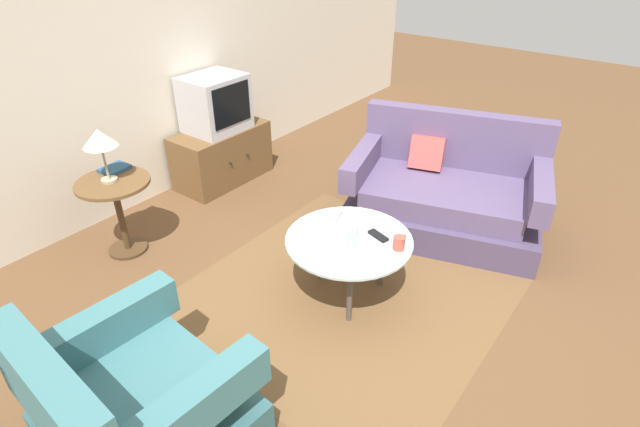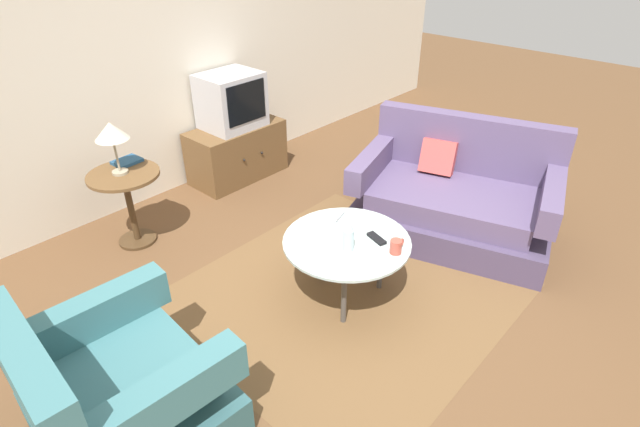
# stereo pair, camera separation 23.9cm
# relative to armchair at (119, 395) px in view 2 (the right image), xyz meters

# --- Properties ---
(ground_plane) EXTENTS (16.00, 16.00, 0.00)m
(ground_plane) POSITION_rel_armchair_xyz_m (1.42, -0.29, -0.30)
(ground_plane) COLOR brown
(back_wall) EXTENTS (9.00, 0.12, 2.70)m
(back_wall) POSITION_rel_armchair_xyz_m (1.42, 2.16, 1.05)
(back_wall) COLOR beige
(back_wall) RESTS_ON ground
(area_rug) EXTENTS (2.10, 1.97, 0.00)m
(area_rug) POSITION_rel_armchair_xyz_m (1.56, -0.12, -0.30)
(area_rug) COLOR brown
(area_rug) RESTS_ON ground
(armchair) EXTENTS (0.89, 0.91, 0.85)m
(armchair) POSITION_rel_armchair_xyz_m (0.00, 0.00, 0.00)
(armchair) COLOR #325C60
(armchair) RESTS_ON ground
(couch) EXTENTS (1.31, 1.71, 0.89)m
(couch) POSITION_rel_armchair_xyz_m (2.77, -0.24, -0.00)
(couch) COLOR #4B3E5C
(couch) RESTS_ON ground
(coffee_table) EXTENTS (0.83, 0.83, 0.46)m
(coffee_table) POSITION_rel_armchair_xyz_m (1.56, -0.12, 0.12)
(coffee_table) COLOR #B2C6C1
(coffee_table) RESTS_ON ground
(side_table) EXTENTS (0.53, 0.53, 0.61)m
(side_table) POSITION_rel_armchair_xyz_m (0.95, 1.54, 0.14)
(side_table) COLOR brown
(side_table) RESTS_ON ground
(tv_stand) EXTENTS (0.92, 0.48, 0.52)m
(tv_stand) POSITION_rel_armchair_xyz_m (2.24, 1.83, -0.04)
(tv_stand) COLOR brown
(tv_stand) RESTS_ON ground
(television) EXTENTS (0.53, 0.45, 0.50)m
(television) POSITION_rel_armchair_xyz_m (2.24, 1.85, 0.48)
(television) COLOR #B7B7BC
(television) RESTS_ON tv_stand
(table_lamp) EXTENTS (0.24, 0.24, 0.40)m
(table_lamp) POSITION_rel_armchair_xyz_m (0.94, 1.56, 0.63)
(table_lamp) COLOR #9E937A
(table_lamp) RESTS_ON side_table
(vase) EXTENTS (0.07, 0.07, 0.22)m
(vase) POSITION_rel_armchair_xyz_m (1.49, -0.19, 0.26)
(vase) COLOR silver
(vase) RESTS_ON coffee_table
(mug) EXTENTS (0.12, 0.07, 0.09)m
(mug) POSITION_rel_armchair_xyz_m (1.66, -0.43, 0.21)
(mug) COLOR #B74C3D
(mug) RESTS_ON coffee_table
(tv_remote_dark) EXTENTS (0.09, 0.16, 0.02)m
(tv_remote_dark) POSITION_rel_armchair_xyz_m (1.69, -0.26, 0.17)
(tv_remote_dark) COLOR black
(tv_remote_dark) RESTS_ON coffee_table
(tv_remote_silver) EXTENTS (0.16, 0.09, 0.02)m
(tv_remote_silver) POSITION_rel_armchair_xyz_m (1.73, 0.11, 0.17)
(tv_remote_silver) COLOR #B2B2B7
(tv_remote_silver) RESTS_ON coffee_table
(book) EXTENTS (0.21, 0.17, 0.02)m
(book) POSITION_rel_armchair_xyz_m (1.07, 1.69, 0.32)
(book) COLOR navy
(book) RESTS_ON side_table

